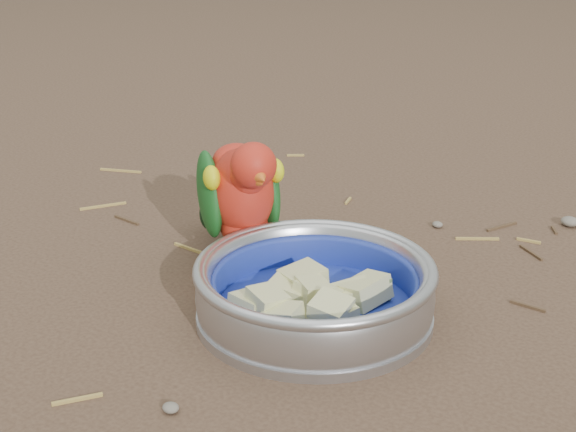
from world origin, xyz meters
The scene contains 6 objects.
ground centered at (0.00, 0.00, 0.00)m, with size 60.00×60.00×0.00m, color #4D3829.
food_bowl centered at (0.12, -0.05, 0.01)m, with size 0.24×0.24×0.02m, color #B2B2BA.
bowl_wall centered at (0.12, -0.05, 0.04)m, with size 0.24×0.24×0.04m, color #B2B2BA, non-canonical shape.
fruit_wedges centered at (0.12, -0.05, 0.03)m, with size 0.14×0.14×0.03m, color #CECD8B, non-canonical shape.
lory_parrot centered at (-0.02, 0.01, 0.08)m, with size 0.09×0.19×0.15m, color red, non-canonical shape.
ground_debris centered at (-0.02, 0.03, 0.00)m, with size 0.90×0.80×0.01m, color #AA8B44, non-canonical shape.
Camera 1 is at (0.58, -0.68, 0.43)m, focal length 55.00 mm.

